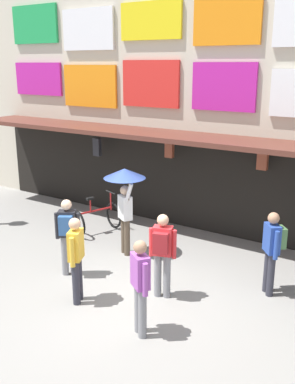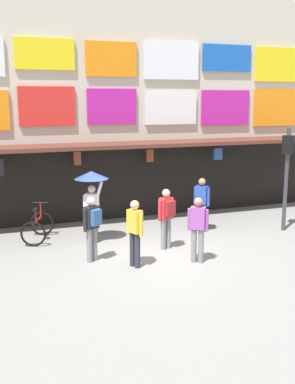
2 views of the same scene
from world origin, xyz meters
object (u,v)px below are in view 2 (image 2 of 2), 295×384
at_px(pedestrian_in_red, 167,214).
at_px(pedestrian_in_yellow, 135,230).
at_px(traffic_light_far, 287,163).
at_px(pedestrian_in_white, 92,224).
at_px(pedestrian_in_black, 202,200).
at_px(pedestrian_with_umbrella, 92,186).
at_px(pedestrian_in_purple, 198,226).
at_px(bicycle_parked, 38,227).

bearing_deg(pedestrian_in_red, pedestrian_in_yellow, -140.76).
bearing_deg(pedestrian_in_red, traffic_light_far, 6.65).
distance_m(traffic_light_far, pedestrian_in_white, 6.45).
bearing_deg(pedestrian_in_black, pedestrian_in_white, -157.91).
bearing_deg(pedestrian_with_umbrella, pedestrian_in_red, -35.51).
distance_m(pedestrian_in_purple, pedestrian_in_white, 2.65).
relative_size(pedestrian_in_white, pedestrian_in_black, 1.00).
distance_m(bicycle_parked, pedestrian_in_red, 3.84).
relative_size(pedestrian_in_red, pedestrian_in_purple, 1.00).
distance_m(pedestrian_in_purple, pedestrian_in_black, 2.86).
bearing_deg(pedestrian_in_white, pedestrian_in_black, 22.09).
bearing_deg(pedestrian_in_white, traffic_light_far, 6.98).
distance_m(bicycle_parked, pedestrian_in_black, 5.02).
height_order(pedestrian_with_umbrella, pedestrian_in_white, pedestrian_with_umbrella).
xyz_separation_m(pedestrian_in_red, pedestrian_in_yellow, (-1.24, -1.02, -0.04)).
bearing_deg(pedestrian_in_black, bicycle_parked, 171.80).
height_order(pedestrian_in_red, pedestrian_in_purple, same).
height_order(pedestrian_in_white, pedestrian_in_black, same).
height_order(pedestrian_in_yellow, pedestrian_in_white, same).
relative_size(traffic_light_far, pedestrian_with_umbrella, 1.54).
xyz_separation_m(bicycle_parked, pedestrian_in_black, (4.94, -0.71, 0.59)).
bearing_deg(traffic_light_far, pedestrian_in_yellow, -164.48).
height_order(pedestrian_in_red, pedestrian_in_black, same).
height_order(pedestrian_in_purple, pedestrian_in_black, same).
distance_m(traffic_light_far, pedestrian_with_umbrella, 6.01).
height_order(bicycle_parked, pedestrian_in_black, pedestrian_in_black).
bearing_deg(pedestrian_with_umbrella, pedestrian_in_yellow, -76.94).
height_order(bicycle_parked, pedestrian_in_yellow, pedestrian_in_yellow).
bearing_deg(pedestrian_in_white, pedestrian_in_purple, -21.26).
bearing_deg(pedestrian_with_umbrella, bicycle_parked, 154.05).
xyz_separation_m(pedestrian_in_white, pedestrian_in_black, (3.83, 1.55, 0.00)).
xyz_separation_m(pedestrian_with_umbrella, pedestrian_in_purple, (2.11, -2.51, -0.69)).
height_order(pedestrian_in_yellow, pedestrian_in_purple, same).
xyz_separation_m(pedestrian_in_purple, pedestrian_in_black, (1.36, 2.52, 0.04)).
bearing_deg(pedestrian_in_black, pedestrian_in_yellow, -142.14).
relative_size(traffic_light_far, pedestrian_in_red, 1.90).
height_order(traffic_light_far, bicycle_parked, traffic_light_far).
bearing_deg(bicycle_parked, pedestrian_in_white, -63.97).
bearing_deg(traffic_light_far, pedestrian_in_purple, -155.63).
xyz_separation_m(traffic_light_far, pedestrian_in_yellow, (-5.41, -1.50, -1.19)).
distance_m(traffic_light_far, pedestrian_in_purple, 4.37).
bearing_deg(pedestrian_in_black, traffic_light_far, -17.57).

